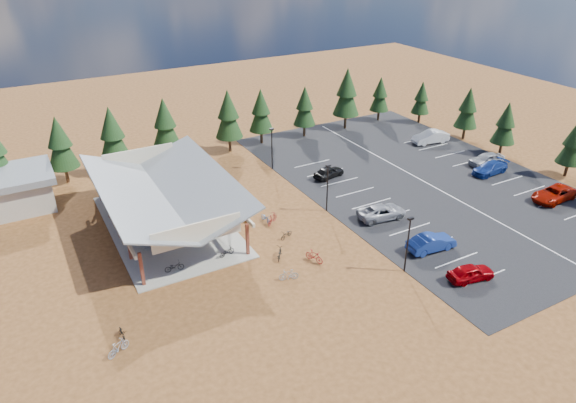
{
  "coord_description": "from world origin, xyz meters",
  "views": [
    {
      "loc": [
        -20.67,
        -36.22,
        25.1
      ],
      "look_at": [
        0.26,
        1.55,
        2.49
      ],
      "focal_mm": 32.0,
      "sensor_mm": 36.0,
      "label": 1
    }
  ],
  "objects_px": {
    "bike_1": "(152,244)",
    "bike_4": "(227,252)",
    "bike_16": "(287,234)",
    "trash_bin_1": "(227,213)",
    "car_4": "(329,172)",
    "car_9": "(430,137)",
    "bike_14": "(266,218)",
    "car_7": "(490,168)",
    "bike_12": "(279,253)",
    "car_6": "(554,194)",
    "car_1": "(431,243)",
    "bike_5": "(198,227)",
    "lamp_post_0": "(408,241)",
    "trash_bin_0": "(247,218)",
    "bike_11": "(314,256)",
    "bike_7": "(180,193)",
    "lamp_post_2": "(272,146)",
    "bike_8": "(122,333)",
    "car_2": "(382,212)",
    "bike_15": "(272,219)",
    "bike_0": "(174,267)",
    "lamp_post_1": "(327,185)",
    "car_0": "(471,272)",
    "bike_2": "(153,216)",
    "bike_9": "(118,348)",
    "bike_13": "(289,275)",
    "car_8": "(487,159)",
    "bike_3": "(132,207)"
  },
  "relations": [
    {
      "from": "bike_14",
      "to": "car_7",
      "type": "xyz_separation_m",
      "value": [
        28.14,
        -2.59,
        0.29
      ]
    },
    {
      "from": "bike_5",
      "to": "bike_16",
      "type": "bearing_deg",
      "value": -113.75
    },
    {
      "from": "trash_bin_0",
      "to": "bike_7",
      "type": "relative_size",
      "value": 0.54
    },
    {
      "from": "car_1",
      "to": "car_7",
      "type": "relative_size",
      "value": 0.95
    },
    {
      "from": "car_2",
      "to": "car_4",
      "type": "xyz_separation_m",
      "value": [
        0.63,
        10.6,
        -0.02
      ]
    },
    {
      "from": "bike_4",
      "to": "bike_14",
      "type": "relative_size",
      "value": 0.91
    },
    {
      "from": "bike_12",
      "to": "car_6",
      "type": "distance_m",
      "value": 30.74
    },
    {
      "from": "bike_3",
      "to": "bike_8",
      "type": "relative_size",
      "value": 1.0
    },
    {
      "from": "car_9",
      "to": "bike_15",
      "type": "bearing_deg",
      "value": -64.61
    },
    {
      "from": "lamp_post_2",
      "to": "bike_3",
      "type": "xyz_separation_m",
      "value": [
        -17.34,
        -2.67,
        -2.4
      ]
    },
    {
      "from": "bike_4",
      "to": "bike_5",
      "type": "xyz_separation_m",
      "value": [
        -0.81,
        4.97,
        0.14
      ]
    },
    {
      "from": "bike_1",
      "to": "car_2",
      "type": "relative_size",
      "value": 0.33
    },
    {
      "from": "lamp_post_0",
      "to": "bike_8",
      "type": "distance_m",
      "value": 22.89
    },
    {
      "from": "bike_1",
      "to": "bike_4",
      "type": "bearing_deg",
      "value": -128.76
    },
    {
      "from": "trash_bin_0",
      "to": "bike_12",
      "type": "bearing_deg",
      "value": -91.33
    },
    {
      "from": "car_4",
      "to": "car_9",
      "type": "distance_m",
      "value": 18.17
    },
    {
      "from": "bike_7",
      "to": "car_0",
      "type": "height_order",
      "value": "car_0"
    },
    {
      "from": "bike_16",
      "to": "trash_bin_1",
      "type": "bearing_deg",
      "value": -177.22
    },
    {
      "from": "trash_bin_0",
      "to": "lamp_post_2",
      "type": "bearing_deg",
      "value": 51.51
    },
    {
      "from": "lamp_post_2",
      "to": "car_0",
      "type": "bearing_deg",
      "value": -81.99
    },
    {
      "from": "bike_2",
      "to": "bike_9",
      "type": "height_order",
      "value": "bike_9"
    },
    {
      "from": "trash_bin_1",
      "to": "bike_11",
      "type": "xyz_separation_m",
      "value": [
        3.41,
        -10.95,
        0.1
      ]
    },
    {
      "from": "bike_7",
      "to": "lamp_post_2",
      "type": "bearing_deg",
      "value": -87.02
    },
    {
      "from": "bike_9",
      "to": "bike_4",
      "type": "bearing_deg",
      "value": -84.08
    },
    {
      "from": "bike_5",
      "to": "car_7",
      "type": "height_order",
      "value": "car_7"
    },
    {
      "from": "bike_9",
      "to": "bike_14",
      "type": "height_order",
      "value": "bike_9"
    },
    {
      "from": "trash_bin_1",
      "to": "bike_7",
      "type": "xyz_separation_m",
      "value": [
        -2.85,
        6.22,
        0.15
      ]
    },
    {
      "from": "trash_bin_1",
      "to": "bike_1",
      "type": "relative_size",
      "value": 0.55
    },
    {
      "from": "lamp_post_2",
      "to": "bike_1",
      "type": "height_order",
      "value": "lamp_post_2"
    },
    {
      "from": "bike_0",
      "to": "bike_1",
      "type": "xyz_separation_m",
      "value": [
        -0.7,
        4.28,
        0.06
      ]
    },
    {
      "from": "trash_bin_0",
      "to": "bike_4",
      "type": "xyz_separation_m",
      "value": [
        -4.09,
        -4.68,
        0.05
      ]
    },
    {
      "from": "bike_13",
      "to": "car_1",
      "type": "distance_m",
      "value": 13.43
    },
    {
      "from": "trash_bin_0",
      "to": "bike_1",
      "type": "bearing_deg",
      "value": -177.61
    },
    {
      "from": "car_2",
      "to": "car_7",
      "type": "bearing_deg",
      "value": -74.79
    },
    {
      "from": "bike_1",
      "to": "bike_15",
      "type": "relative_size",
      "value": 0.89
    },
    {
      "from": "bike_1",
      "to": "bike_11",
      "type": "relative_size",
      "value": 0.88
    },
    {
      "from": "bike_5",
      "to": "car_8",
      "type": "xyz_separation_m",
      "value": [
        36.27,
        -1.78,
        0.15
      ]
    },
    {
      "from": "lamp_post_1",
      "to": "car_6",
      "type": "xyz_separation_m",
      "value": [
        22.2,
        -9.66,
        -2.2
      ]
    },
    {
      "from": "bike_7",
      "to": "car_7",
      "type": "xyz_separation_m",
      "value": [
        33.85,
        -11.63,
        0.13
      ]
    },
    {
      "from": "lamp_post_0",
      "to": "bike_1",
      "type": "distance_m",
      "value": 22.27
    },
    {
      "from": "bike_9",
      "to": "bike_11",
      "type": "relative_size",
      "value": 0.98
    },
    {
      "from": "bike_15",
      "to": "bike_1",
      "type": "bearing_deg",
      "value": 48.68
    },
    {
      "from": "lamp_post_0",
      "to": "trash_bin_1",
      "type": "bearing_deg",
      "value": 120.45
    },
    {
      "from": "bike_2",
      "to": "bike_14",
      "type": "height_order",
      "value": "bike_2"
    },
    {
      "from": "car_2",
      "to": "bike_14",
      "type": "bearing_deg",
      "value": 72.54
    },
    {
      "from": "lamp_post_1",
      "to": "bike_14",
      "type": "relative_size",
      "value": 3.05
    },
    {
      "from": "lamp_post_0",
      "to": "trash_bin_0",
      "type": "distance_m",
      "value": 16.24
    },
    {
      "from": "bike_8",
      "to": "car_2",
      "type": "xyz_separation_m",
      "value": [
        26.46,
        4.74,
        0.32
      ]
    },
    {
      "from": "bike_0",
      "to": "bike_14",
      "type": "bearing_deg",
      "value": -63.94
    },
    {
      "from": "lamp_post_2",
      "to": "bike_4",
      "type": "bearing_deg",
      "value": -129.34
    }
  ]
}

